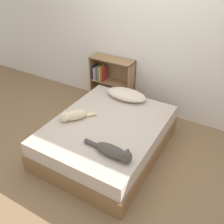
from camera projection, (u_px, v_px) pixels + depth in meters
ground_plane at (107, 148)px, 3.60m from camera, size 8.00×8.00×0.00m
wall_back at (150, 38)px, 3.84m from camera, size 8.00×0.06×2.50m
bed at (107, 136)px, 3.48m from camera, size 1.43×1.81×0.45m
pillow at (126, 94)px, 3.85m from camera, size 0.64×0.33×0.14m
cat_light at (73, 116)px, 3.38m from camera, size 0.37×0.42×0.15m
cat_dark at (114, 152)px, 2.80m from camera, size 0.64×0.19×0.16m
bookshelf at (111, 79)px, 4.44m from camera, size 0.78×0.26×0.86m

